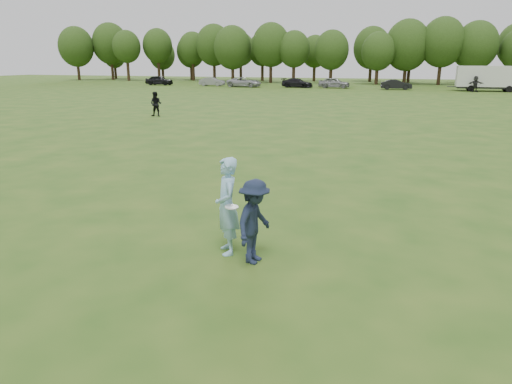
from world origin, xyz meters
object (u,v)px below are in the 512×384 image
car_e (334,83)px  car_b (212,82)px  car_d (297,83)px  car_c (244,82)px  car_f (396,85)px  thrower (227,206)px  player_far_d (475,84)px  car_a (159,80)px  player_far_a (156,104)px  defender (254,222)px  cargo_trailer (490,77)px

car_e → car_b: bearing=92.1°
car_e → car_d: bearing=94.5°
car_c → car_f: car_c is taller
thrower → player_far_d: size_ratio=1.00×
car_a → car_f: car_a is taller
car_a → car_c: (15.16, -1.18, -0.04)m
player_far_d → car_e: (-18.34, 3.05, -0.24)m
player_far_a → defender: bearing=-64.5°
car_c → car_b: bearing=80.4°
cargo_trailer → car_e: bearing=177.1°
car_b → thrower: bearing=-157.7°
defender → car_d: 61.32m
car_e → car_a: bearing=92.3°
cargo_trailer → player_far_d: bearing=-132.1°
player_far_a → car_e: 39.55m
player_far_d → car_e: bearing=153.8°
player_far_a → car_f: 40.90m
car_b → car_f: 27.91m
player_far_a → car_d: player_far_a is taller
car_d → car_a: bearing=96.7°
thrower → cargo_trailer: cargo_trailer is taller
defender → car_c: bearing=28.0°
defender → cargo_trailer: (12.64, 59.14, 0.93)m
defender → cargo_trailer: size_ratio=0.19×
car_a → thrower: bearing=-150.4°
car_b → car_e: 19.22m
player_far_d → car_c: 31.77m
car_b → car_e: car_e is taller
car_b → cargo_trailer: (39.40, -1.00, 1.11)m
thrower → car_d: (-12.30, 59.66, -0.33)m
car_b → cargo_trailer: 39.42m
player_far_a → car_f: player_far_a is taller
thrower → car_f: (1.80, 58.79, -0.32)m
car_d → cargo_trailer: cargo_trailer is taller
player_far_a → car_d: 38.75m
thrower → player_far_d: bearing=137.1°
player_far_d → car_f: (-9.68, 1.96, -0.32)m
thrower → player_far_d: (11.48, 56.84, -0.00)m
car_a → cargo_trailer: (48.71, -0.88, 1.01)m
car_b → car_f: bearing=-93.5°
car_f → car_a: bearing=81.0°
player_far_d → car_a: size_ratio=0.45×
player_far_d → car_d: (-23.78, 2.82, -0.33)m
defender → car_d: (-12.98, 59.93, -0.17)m
car_f → thrower: bearing=170.7°
player_far_d → car_c: size_ratio=0.38×
thrower → player_far_d: thrower is taller
player_far_a → car_c: (-6.58, 37.64, -0.14)m
car_e → thrower: bearing=-171.4°
player_far_a → car_a: size_ratio=0.39×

